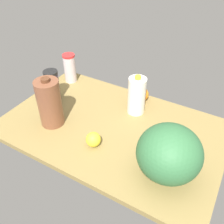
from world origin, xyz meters
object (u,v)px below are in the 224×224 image
Objects in this scene: tumbler_cup at (70,68)px; orange_far_back at (142,94)px; lime_beside_bowl at (52,85)px; watermelon at (169,153)px; milk_jug at (137,96)px; lemon_by_jug at (93,139)px; shaker_bottle at (53,86)px; chocolate_milk_jug at (50,103)px.

tumbler_cup is 53.37cm from orange_far_back.
lime_beside_bowl is 0.75× the size of orange_far_back.
milk_jug is (-31.37, 33.83, -1.27)cm from watermelon.
milk_jug reaches higher than lemon_by_jug.
tumbler_cup is at bearing 137.19° from lemon_by_jug.
chocolate_milk_jug is at bearing -51.93° from shaker_bottle.
chocolate_milk_jug reaches higher than watermelon.
shaker_bottle is at bearing -150.91° from orange_far_back.
orange_far_back is at bearing 3.87° from tumbler_cup.
watermelon is at bearing -54.45° from orange_far_back.
watermelon is at bearing -13.44° from shaker_bottle.
chocolate_milk_jug is at bearing 173.53° from lemon_by_jug.
shaker_bottle is 1.00× the size of tumbler_cup.
lime_beside_bowl is at bearing 137.37° from shaker_bottle.
watermelon reaches higher than milk_jug.
chocolate_milk_jug reaches higher than tumbler_cup.
chocolate_milk_jug is (-67.24, 1.37, 1.02)cm from watermelon.
milk_jug is 59.98cm from lime_beside_bowl.
watermelon reaches higher than lime_beside_bowl.
watermelon reaches higher than orange_far_back.
shaker_bottle is 23.24cm from chocolate_milk_jug.
milk_jug is at bearing 42.14° from chocolate_milk_jug.
watermelon is 4.56× the size of lime_beside_bowl.
milk_jug is at bearing -9.26° from tumbler_cup.
tumbler_cup is 0.69× the size of chocolate_milk_jug.
milk_jug reaches higher than tumbler_cup.
chocolate_milk_jug reaches higher than shaker_bottle.
milk_jug is at bearing -82.06° from orange_far_back.
orange_far_back is (4.64, 48.30, 0.31)cm from lemon_by_jug.
milk_jug is 0.84× the size of chocolate_milk_jug.
milk_jug is 14.49cm from orange_far_back.
orange_far_back is (52.93, 3.58, -5.86)cm from tumbler_cup.
shaker_bottle is at bearing -163.96° from milk_jug.
tumbler_cup is at bearing 153.58° from watermelon.
lime_beside_bowl is at bearing -174.19° from milk_jug.
lemon_by_jug is 1.23× the size of lime_beside_bowl.
watermelon reaches higher than lemon_by_jug.
tumbler_cup is (-86.03, 42.75, -2.55)cm from watermelon.
tumbler_cup is (-4.63, 23.30, -0.04)cm from shaker_bottle.
shaker_bottle reaches higher than lime_beside_bowl.
milk_jug is 3.15× the size of lemon_by_jug.
milk_jug is 2.92× the size of orange_far_back.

